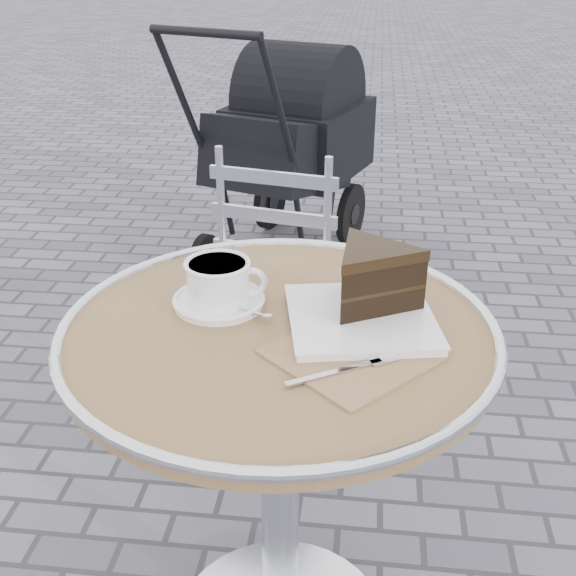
# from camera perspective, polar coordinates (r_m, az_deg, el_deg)

# --- Properties ---
(cafe_table) EXTENTS (0.72, 0.72, 0.74)m
(cafe_table) POSITION_cam_1_polar(r_m,az_deg,el_deg) (1.26, -0.69, -9.60)
(cafe_table) COLOR silver
(cafe_table) RESTS_ON ground
(cappuccino_set) EXTENTS (0.17, 0.15, 0.08)m
(cappuccino_set) POSITION_cam_1_polar(r_m,az_deg,el_deg) (1.23, -5.44, 0.17)
(cappuccino_set) COLOR white
(cappuccino_set) RESTS_ON cafe_table
(cake_plate_set) EXTENTS (0.29, 0.38, 0.12)m
(cake_plate_set) POSITION_cam_1_polar(r_m,az_deg,el_deg) (1.18, 6.44, 0.09)
(cake_plate_set) COLOR #976E53
(cake_plate_set) RESTS_ON cafe_table
(bistro_chair) EXTENTS (0.42, 0.42, 0.79)m
(bistro_chair) POSITION_cam_1_polar(r_m,az_deg,el_deg) (1.94, -1.81, 1.61)
(bistro_chair) COLOR silver
(bistro_chair) RESTS_ON ground
(baby_stroller) EXTENTS (0.74, 1.07, 1.02)m
(baby_stroller) POSITION_cam_1_polar(r_m,az_deg,el_deg) (3.08, -0.04, 10.68)
(baby_stroller) COLOR black
(baby_stroller) RESTS_ON ground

